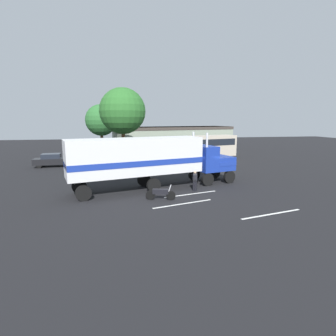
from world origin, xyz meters
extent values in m
plane|color=black|center=(0.00, 0.00, 0.00)|extent=(120.00, 120.00, 0.00)
cube|color=silver|center=(-2.13, -3.50, 0.01)|extent=(4.30, 1.26, 0.01)
cube|color=silver|center=(-3.26, -5.70, 0.01)|extent=(4.28, 1.33, 0.01)
cube|color=silver|center=(1.46, -8.58, 0.01)|extent=(4.33, 1.10, 0.01)
cube|color=#193399|center=(1.62, 0.44, 1.70)|extent=(2.39, 2.88, 1.20)
cube|color=#193399|center=(0.07, 0.02, 2.20)|extent=(2.00, 2.78, 2.20)
cube|color=silver|center=(2.52, 0.68, 1.70)|extent=(0.62, 2.05, 1.08)
cube|color=#193399|center=(1.62, 0.44, 1.76)|extent=(2.40, 2.92, 0.36)
cylinder|color=silver|center=(-0.75, 0.94, 2.80)|extent=(0.18, 0.18, 3.40)
cylinder|color=silver|center=(-0.18, -1.18, 2.80)|extent=(0.18, 0.18, 3.40)
cube|color=silver|center=(-6.06, -1.63, 2.75)|extent=(10.81, 5.24, 2.80)
cube|color=#193399|center=(-6.06, -1.63, 2.33)|extent=(10.83, 5.28, 0.44)
cylinder|color=silver|center=(0.14, 1.38, 0.95)|extent=(1.42, 0.96, 0.64)
cylinder|color=black|center=(1.62, 1.58, 0.55)|extent=(1.14, 0.58, 1.10)
cylinder|color=black|center=(2.19, -0.55, 0.55)|extent=(1.14, 0.58, 1.10)
cylinder|color=black|center=(-0.60, 0.98, 0.55)|extent=(1.14, 0.58, 1.10)
cylinder|color=black|center=(-0.03, -1.15, 0.55)|extent=(1.14, 0.58, 1.10)
cylinder|color=black|center=(-5.38, -0.31, 0.55)|extent=(1.14, 0.58, 1.10)
cylinder|color=black|center=(-4.81, -2.43, 0.55)|extent=(1.14, 0.58, 1.10)
cylinder|color=black|center=(-10.45, -1.67, 0.55)|extent=(1.14, 0.58, 1.10)
cylinder|color=black|center=(-9.88, -3.80, 0.55)|extent=(1.14, 0.58, 1.10)
cylinder|color=black|center=(-1.66, -2.65, 0.41)|extent=(0.18, 0.18, 0.82)
cylinder|color=black|center=(-1.51, -2.67, 0.41)|extent=(0.18, 0.18, 0.82)
cylinder|color=#333338|center=(-1.59, -2.66, 1.11)|extent=(0.34, 0.34, 0.58)
sphere|color=tan|center=(-1.59, -2.66, 1.51)|extent=(0.23, 0.23, 0.23)
cube|color=black|center=(-1.61, -2.86, 1.14)|extent=(0.27, 0.18, 0.36)
cube|color=#BFB29E|center=(3.51, 12.97, 1.95)|extent=(11.28, 5.49, 2.90)
cube|color=black|center=(3.51, 12.97, 2.53)|extent=(10.65, 5.35, 0.90)
cylinder|color=black|center=(7.14, 15.19, 0.50)|extent=(1.04, 0.55, 1.00)
cylinder|color=black|center=(7.76, 13.02, 0.50)|extent=(1.04, 0.55, 1.00)
cylinder|color=black|center=(-0.36, 13.03, 0.50)|extent=(1.04, 0.55, 1.00)
cylinder|color=black|center=(0.27, 10.86, 0.50)|extent=(1.04, 0.55, 1.00)
cube|color=black|center=(-15.21, 11.30, 0.67)|extent=(4.54, 2.16, 0.70)
cube|color=#1E232D|center=(-15.41, 11.28, 1.29)|extent=(2.23, 1.83, 0.55)
cylinder|color=black|center=(-13.78, 12.20, 0.32)|extent=(0.66, 0.27, 0.64)
cylinder|color=black|center=(-13.65, 10.65, 0.32)|extent=(0.66, 0.27, 0.64)
cylinder|color=black|center=(-16.77, 11.95, 0.32)|extent=(0.66, 0.27, 0.64)
cylinder|color=black|center=(-16.64, 10.40, 0.32)|extent=(0.66, 0.27, 0.64)
cylinder|color=black|center=(-3.91, -4.73, 0.33)|extent=(0.66, 0.26, 0.66)
cylinder|color=black|center=(-5.31, -4.37, 0.33)|extent=(0.66, 0.26, 0.66)
cube|color=black|center=(-4.61, -4.55, 0.61)|extent=(1.13, 0.51, 0.36)
cylinder|color=silver|center=(-4.01, -4.71, 0.78)|extent=(0.29, 0.14, 0.69)
cylinder|color=brown|center=(-10.00, 20.76, 1.92)|extent=(0.44, 0.44, 3.84)
sphere|color=#2B662E|center=(-10.00, 20.76, 5.53)|extent=(4.84, 4.84, 4.84)
cylinder|color=brown|center=(-6.82, 11.27, 2.32)|extent=(0.44, 0.44, 4.65)
sphere|color=#2A6528|center=(-6.82, 11.27, 6.61)|extent=(5.62, 5.62, 5.62)
cube|color=gray|center=(2.61, 25.05, 2.19)|extent=(22.24, 11.36, 4.37)
cube|color=#3F3833|center=(2.61, 25.05, 4.12)|extent=(22.36, 11.48, 0.50)
camera|label=1|loc=(-7.33, -22.33, 5.51)|focal=28.49mm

